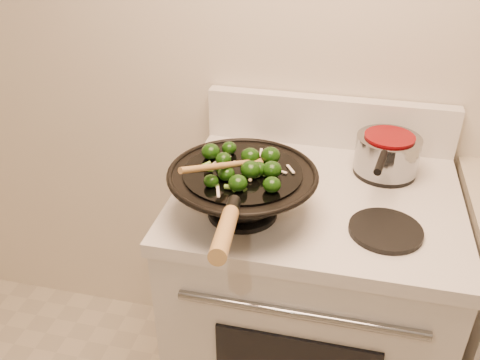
# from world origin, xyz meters

# --- Properties ---
(stove) EXTENTS (0.78, 0.67, 1.08)m
(stove) POSITION_xyz_m (-0.08, 1.17, 0.47)
(stove) COLOR white
(stove) RESTS_ON ground
(wok) EXTENTS (0.38, 0.62, 0.21)m
(wok) POSITION_xyz_m (-0.26, 1.02, 1.00)
(wok) COLOR black
(wok) RESTS_ON stove
(stirfry) EXTENTS (0.25, 0.26, 0.04)m
(stirfry) POSITION_xyz_m (-0.25, 1.02, 1.06)
(stirfry) COLOR #113308
(stirfry) RESTS_ON wok
(wooden_spoon) EXTENTS (0.16, 0.25, 0.09)m
(wooden_spoon) POSITION_xyz_m (-0.27, 1.00, 1.08)
(wooden_spoon) COLOR #A77C42
(wooden_spoon) RESTS_ON wok
(saucepan) EXTENTS (0.18, 0.29, 0.11)m
(saucepan) POSITION_xyz_m (0.10, 1.32, 0.99)
(saucepan) COLOR gray
(saucepan) RESTS_ON stove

